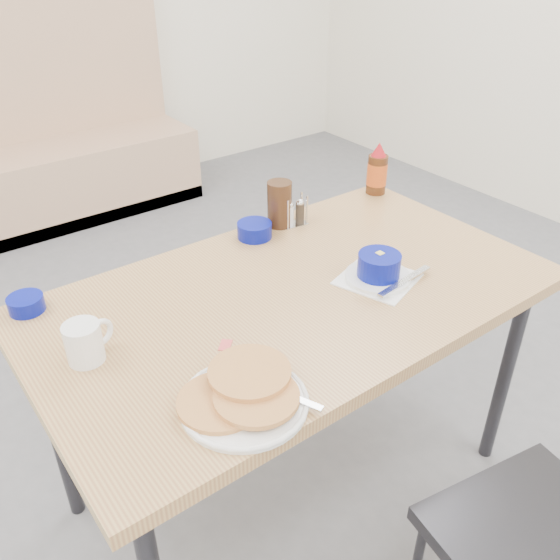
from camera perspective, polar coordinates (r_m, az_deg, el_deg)
ground at (r=2.00m, az=5.89°, el=-22.96°), size 6.00×6.00×0.00m
booth_bench at (r=3.89m, az=-22.78°, el=10.35°), size 1.90×0.56×1.22m
dining_table at (r=1.63m, az=1.37°, el=-2.89°), size 1.40×0.80×0.76m
pancake_plate at (r=1.25m, az=-3.57°, el=-11.05°), size 0.27×0.27×0.05m
coffee_mug at (r=1.41m, az=-18.24°, el=-5.64°), size 0.12×0.08×0.10m
grits_setting at (r=1.65m, az=9.51°, el=1.05°), size 0.26×0.25×0.08m
creamer_bowl at (r=1.64m, az=-23.25°, el=-2.13°), size 0.09×0.09×0.04m
butter_bowl at (r=1.86m, az=-2.47°, el=4.81°), size 0.11×0.11×0.05m
amber_tumbler at (r=1.91m, az=-0.04°, el=7.32°), size 0.10×0.10×0.15m
condiment_caddy at (r=1.93m, az=1.42°, el=6.30°), size 0.09×0.06×0.10m
syrup_bottle at (r=2.17m, az=9.33°, el=10.27°), size 0.07×0.07×0.19m
sugar_wrapper at (r=1.41m, az=-5.27°, el=-6.26°), size 0.05×0.05×0.00m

